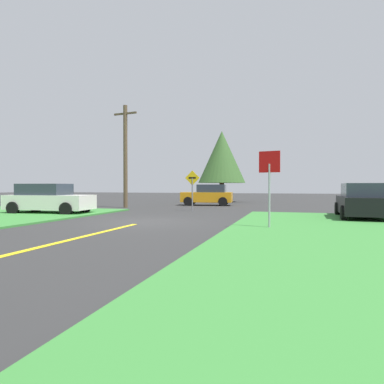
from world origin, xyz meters
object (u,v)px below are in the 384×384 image
(car_on_crossroad, at_px, (363,201))
(direction_sign, at_px, (192,186))
(utility_pole_mid, at_px, (125,155))
(oak_tree_left, at_px, (222,157))
(stop_sign, at_px, (269,175))
(parked_car_near_building, at_px, (48,199))
(car_approaching_junction, at_px, (208,195))

(car_on_crossroad, bearing_deg, direction_sign, 73.99)
(car_on_crossroad, bearing_deg, utility_pole_mid, 74.17)
(oak_tree_left, bearing_deg, direction_sign, -87.02)
(stop_sign, distance_m, utility_pole_mid, 14.14)
(car_on_crossroad, distance_m, oak_tree_left, 18.04)
(direction_sign, bearing_deg, oak_tree_left, 92.98)
(parked_car_near_building, distance_m, utility_pole_mid, 6.85)
(stop_sign, bearing_deg, parked_car_near_building, -3.95)
(utility_pole_mid, bearing_deg, oak_tree_left, 65.69)
(car_on_crossroad, height_order, oak_tree_left, oak_tree_left)
(parked_car_near_building, bearing_deg, direction_sign, 28.61)
(stop_sign, height_order, utility_pole_mid, utility_pole_mid)
(stop_sign, height_order, car_approaching_junction, stop_sign)
(parked_car_near_building, bearing_deg, car_on_crossroad, 1.22)
(car_on_crossroad, xyz_separation_m, utility_pole_mid, (-14.17, 4.56, 2.86))
(utility_pole_mid, bearing_deg, parked_car_near_building, -103.39)
(stop_sign, xyz_separation_m, car_on_crossroad, (3.81, 4.91, -1.08))
(oak_tree_left, bearing_deg, car_approaching_junction, -88.79)
(utility_pole_mid, bearing_deg, stop_sign, -42.46)
(car_on_crossroad, height_order, utility_pole_mid, utility_pole_mid)
(car_approaching_junction, bearing_deg, oak_tree_left, -94.67)
(car_on_crossroad, relative_size, utility_pole_mid, 0.62)
(car_approaching_junction, bearing_deg, stop_sign, 105.84)
(parked_car_near_building, distance_m, direction_sign, 8.08)
(car_on_crossroad, xyz_separation_m, direction_sign, (-8.84, 2.88, 0.71))
(car_approaching_junction, bearing_deg, direction_sign, 88.84)
(car_approaching_junction, height_order, car_on_crossroad, same)
(parked_car_near_building, bearing_deg, oak_tree_left, 65.32)
(car_on_crossroad, xyz_separation_m, oak_tree_left, (-9.47, 14.96, 3.44))
(parked_car_near_building, relative_size, oak_tree_left, 0.69)
(parked_car_near_building, relative_size, direction_sign, 1.90)
(parked_car_near_building, relative_size, car_approaching_junction, 1.14)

